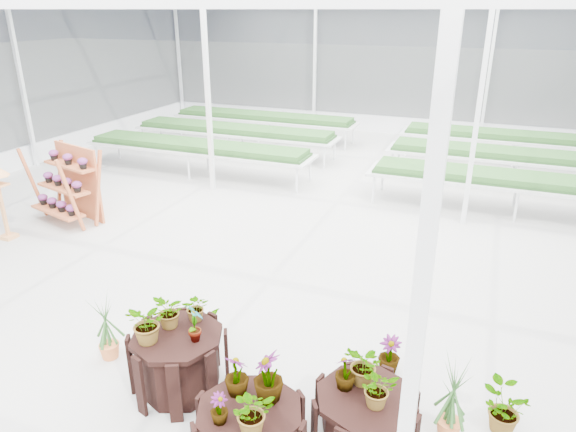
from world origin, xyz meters
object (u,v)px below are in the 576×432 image
at_px(plinth_low, 365,415).
at_px(shelf_rack, 65,186).
at_px(plinth_mid, 250,432).
at_px(plinth_tall, 179,361).
at_px(bird_table, 1,202).

bearing_deg(plinth_low, shelf_rack, 154.22).
bearing_deg(plinth_mid, plinth_tall, 153.43).
relative_size(plinth_tall, shelf_rack, 0.70).
bearing_deg(shelf_rack, plinth_mid, -18.81).
xyz_separation_m(plinth_mid, plinth_low, (1.00, 0.70, -0.04)).
bearing_deg(bird_table, plinth_low, -33.72).
distance_m(plinth_tall, plinth_mid, 1.34).
relative_size(plinth_mid, bird_table, 0.73).
distance_m(shelf_rack, bird_table, 1.25).
xyz_separation_m(plinth_tall, plinth_mid, (1.20, -0.60, -0.08)).
distance_m(plinth_tall, plinth_low, 2.21).
distance_m(plinth_mid, bird_table, 7.40).
bearing_deg(shelf_rack, plinth_tall, -20.40).
height_order(plinth_mid, shelf_rack, shelf_rack).
bearing_deg(plinth_low, plinth_tall, -177.40).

